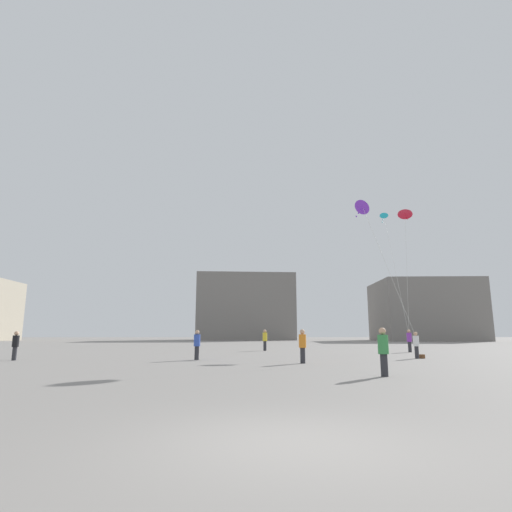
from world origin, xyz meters
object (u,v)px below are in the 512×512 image
Objects in this scene: person_in_purple at (409,340)px; person_in_green at (383,349)px; person_in_orange at (303,345)px; person_in_yellow at (265,339)px; kite_violet_diamond at (363,208)px; building_right_hall at (424,311)px; person_in_black at (15,344)px; kite_cyan_diamond at (384,217)px; building_centre_hall at (245,308)px; handbag_beside_flyer at (422,356)px; person_in_blue at (197,343)px; person_in_white at (416,344)px; kite_crimson_diamond at (405,214)px.

person_in_purple is 20.07m from person_in_green.
person_in_yellow is (-1.27, 14.91, 0.06)m from person_in_orange.
kite_violet_diamond is 0.46× the size of building_right_hall.
person_in_purple is at bearing 176.63° from person_in_black.
building_right_hall is (21.35, 41.58, -7.44)m from kite_cyan_diamond.
building_right_hall is (48.53, 58.54, 5.00)m from person_in_black.
building_centre_hall reaches higher than person_in_purple.
person_in_purple is 0.20× the size of kite_violet_diamond.
person_in_purple reaches higher than handbag_beside_flyer.
kite_violet_diamond is at bearing 163.63° from person_in_yellow.
person_in_orange is at bearing -120.20° from kite_cyan_diamond.
kite_cyan_diamond reaches higher than person_in_blue.
person_in_purple is 12.54m from kite_violet_diamond.
kite_cyan_diamond is (6.60, 14.96, 3.70)m from kite_violet_diamond.
building_centre_hall is at bearing 123.03° from person_in_purple.
person_in_blue is at bearing -129.60° from person_in_purple.
person_in_green is at bearing -109.83° from kite_cyan_diamond.
kite_violet_diamond is 9.96m from handbag_beside_flyer.
person_in_yellow is 1.12× the size of person_in_black.
person_in_yellow is 0.08× the size of building_centre_hall.
building_centre_hall reaches higher than person_in_white.
person_in_green is (-8.14, -18.35, -0.05)m from person_in_purple.
kite_cyan_diamond reaches higher than person_in_black.
kite_violet_diamond is 0.76× the size of kite_crimson_diamond.
person_in_white is 13.06m from person_in_blue.
person_in_blue is at bearing -123.34° from building_right_hall.
person_in_yellow is at bearing -126.34° from building_right_hall.
kite_crimson_diamond is at bearing 56.03° from kite_violet_diamond.
kite_violet_diamond is at bearing 162.41° from person_in_black.
person_in_yellow reaches higher than person_in_black.
person_in_black is at bearing -148.04° from kite_cyan_diamond.
person_in_yellow is 21.58m from person_in_green.
kite_cyan_diamond reaches higher than person_in_orange.
building_centre_hall is (-5.28, 77.76, 6.20)m from person_in_green.
person_in_green is 11.80m from handbag_beside_flyer.
person_in_orange reaches higher than person_in_blue.
person_in_black is 0.13× the size of kite_cyan_diamond.
kite_crimson_diamond is 16.83m from handbag_beside_flyer.
kite_crimson_diamond is 51.25m from building_right_hall.
person_in_white is at bearing -104.31° from kite_cyan_diamond.
kite_crimson_diamond reaches higher than person_in_green.
person_in_white reaches higher than handbag_beside_flyer.
person_in_orange is 0.95× the size of person_in_purple.
kite_crimson_diamond is at bearing -137.03° from person_in_yellow.
building_centre_hall is at bearing 105.80° from kite_cyan_diamond.
person_in_black is (-15.80, 2.59, -0.04)m from person_in_orange.
person_in_yellow is 19.05m from person_in_black.
building_centre_hall is at bearing -155.34° from person_in_orange.
person_in_blue is 13.72m from kite_violet_diamond.
person_in_blue is 0.19× the size of kite_violet_diamond.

